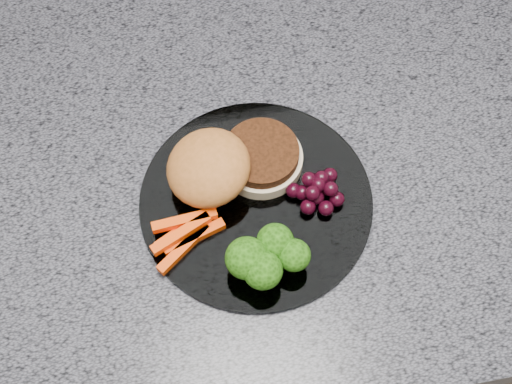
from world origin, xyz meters
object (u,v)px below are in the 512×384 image
burger (228,166)px  grape_bunch (318,190)px  island_cabinet (283,283)px  plate (256,201)px

burger → grape_bunch: 0.10m
island_cabinet → burger: bearing=-162.9°
grape_bunch → island_cabinet: bearing=95.9°
plate → burger: size_ratio=1.49×
plate → burger: 0.05m
island_cabinet → grape_bunch: (0.01, -0.07, 0.49)m
island_cabinet → plate: 0.48m
burger → plate: bearing=-69.6°
grape_bunch → burger: bearing=154.8°
island_cabinet → plate: bearing=-133.9°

